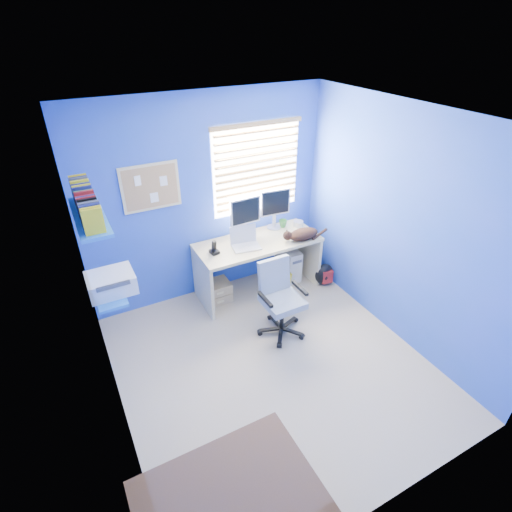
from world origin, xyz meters
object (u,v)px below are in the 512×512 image
desk (258,266)px  tower_pc (288,262)px  office_chair (280,307)px  cat (304,234)px  laptop (246,239)px

desk → tower_pc: desk is taller
office_chair → desk: bearing=79.6°
desk → cat: bearing=-22.6°
tower_pc → desk: bearing=-168.7°
desk → tower_pc: (0.52, 0.09, -0.14)m
tower_pc → office_chair: size_ratio=0.51×
cat → tower_pc: bearing=102.6°
cat → office_chair: bearing=-127.7°
laptop → tower_pc: laptop is taller
desk → laptop: (-0.20, -0.07, 0.48)m
desk → tower_pc: size_ratio=3.45×
desk → office_chair: bearing=-100.4°
tower_pc → cat: bearing=-86.6°
laptop → tower_pc: size_ratio=0.73×
desk → office_chair: 0.83m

